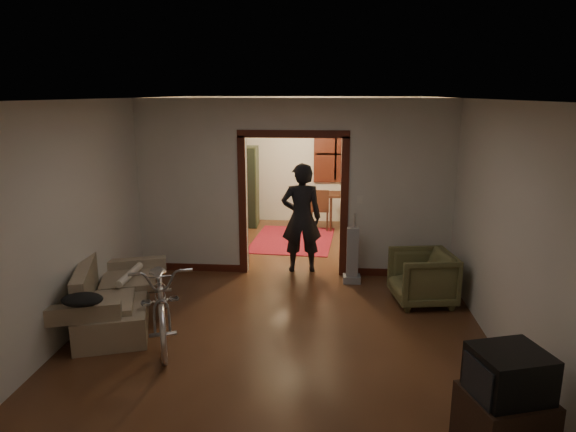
# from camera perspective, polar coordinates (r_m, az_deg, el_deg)

# --- Properties ---
(floor) EXTENTS (5.00, 8.50, 0.01)m
(floor) POSITION_cam_1_polar(r_m,az_deg,el_deg) (7.81, 0.18, -8.08)
(floor) COLOR #3D2113
(floor) RESTS_ON ground
(ceiling) EXTENTS (5.00, 8.50, 0.01)m
(ceiling) POSITION_cam_1_polar(r_m,az_deg,el_deg) (7.26, 0.20, 12.94)
(ceiling) COLOR white
(ceiling) RESTS_ON floor
(wall_back) EXTENTS (5.00, 0.02, 2.80)m
(wall_back) POSITION_cam_1_polar(r_m,az_deg,el_deg) (11.59, 1.82, 6.22)
(wall_back) COLOR beige
(wall_back) RESTS_ON floor
(wall_left) EXTENTS (0.02, 8.50, 2.80)m
(wall_left) POSITION_cam_1_polar(r_m,az_deg,el_deg) (7.99, -18.00, 2.23)
(wall_left) COLOR beige
(wall_left) RESTS_ON floor
(wall_right) EXTENTS (0.02, 8.50, 2.80)m
(wall_right) POSITION_cam_1_polar(r_m,az_deg,el_deg) (7.63, 19.25, 1.63)
(wall_right) COLOR beige
(wall_right) RESTS_ON floor
(partition_wall) EXTENTS (5.00, 0.14, 2.80)m
(partition_wall) POSITION_cam_1_polar(r_m,az_deg,el_deg) (8.14, 0.60, 3.09)
(partition_wall) COLOR beige
(partition_wall) RESTS_ON floor
(door_casing) EXTENTS (1.74, 0.20, 2.32)m
(door_casing) POSITION_cam_1_polar(r_m,az_deg,el_deg) (8.20, 0.59, 1.03)
(door_casing) COLOR #3D160D
(door_casing) RESTS_ON floor
(far_window) EXTENTS (0.98, 0.06, 1.28)m
(far_window) POSITION_cam_1_polar(r_m,az_deg,el_deg) (11.52, 5.32, 6.87)
(far_window) COLOR black
(far_window) RESTS_ON wall_back
(chandelier) EXTENTS (0.24, 0.24, 0.24)m
(chandelier) POSITION_cam_1_polar(r_m,az_deg,el_deg) (9.77, 1.34, 10.45)
(chandelier) COLOR #FFE0A5
(chandelier) RESTS_ON ceiling
(light_switch) EXTENTS (0.08, 0.01, 0.12)m
(light_switch) POSITION_cam_1_polar(r_m,az_deg,el_deg) (8.09, 8.00, 1.81)
(light_switch) COLOR silver
(light_switch) RESTS_ON partition_wall
(sofa) EXTENTS (1.34, 1.96, 0.83)m
(sofa) POSITION_cam_1_polar(r_m,az_deg,el_deg) (6.97, -18.79, -7.89)
(sofa) COLOR #776A4F
(sofa) RESTS_ON floor
(rolled_paper) EXTENTS (0.09, 0.75, 0.09)m
(rolled_paper) POSITION_cam_1_polar(r_m,az_deg,el_deg) (7.15, -17.18, -6.23)
(rolled_paper) COLOR beige
(rolled_paper) RESTS_ON sofa
(jacket) EXTENTS (0.45, 0.34, 0.13)m
(jacket) POSITION_cam_1_polar(r_m,az_deg,el_deg) (6.09, -21.90, -8.61)
(jacket) COLOR black
(jacket) RESTS_ON sofa
(bicycle) EXTENTS (1.30, 2.06, 1.02)m
(bicycle) POSITION_cam_1_polar(r_m,az_deg,el_deg) (6.37, -13.85, -8.67)
(bicycle) COLOR silver
(bicycle) RESTS_ON floor
(armchair) EXTENTS (0.93, 0.91, 0.74)m
(armchair) POSITION_cam_1_polar(r_m,az_deg,el_deg) (7.43, 14.68, -6.62)
(armchair) COLOR brown
(armchair) RESTS_ON floor
(tv_stand) EXTENTS (0.75, 0.71, 0.56)m
(tv_stand) POSITION_cam_1_polar(r_m,az_deg,el_deg) (4.76, 22.83, -20.66)
(tv_stand) COLOR black
(tv_stand) RESTS_ON floor
(crt_tv) EXTENTS (0.66, 0.62, 0.47)m
(crt_tv) POSITION_cam_1_polar(r_m,az_deg,el_deg) (4.55, 23.33, -16.25)
(crt_tv) COLOR black
(crt_tv) RESTS_ON tv_stand
(vacuum) EXTENTS (0.31, 0.27, 0.88)m
(vacuum) POSITION_cam_1_polar(r_m,az_deg,el_deg) (7.98, 7.16, -4.34)
(vacuum) COLOR gray
(vacuum) RESTS_ON floor
(person) EXTENTS (0.70, 0.51, 1.80)m
(person) POSITION_cam_1_polar(r_m,az_deg,el_deg) (8.32, 1.50, -0.21)
(person) COLOR black
(person) RESTS_ON floor
(oriental_rug) EXTENTS (1.69, 2.13, 0.02)m
(oriental_rug) POSITION_cam_1_polar(r_m,az_deg,el_deg) (10.28, 0.55, -2.66)
(oriental_rug) COLOR maroon
(oriental_rug) RESTS_ON floor
(locker) EXTENTS (0.88, 0.49, 1.76)m
(locker) POSITION_cam_1_polar(r_m,az_deg,el_deg) (11.28, -5.61, 3.27)
(locker) COLOR #28311D
(locker) RESTS_ON floor
(globe) EXTENTS (0.26, 0.26, 0.26)m
(globe) POSITION_cam_1_polar(r_m,az_deg,el_deg) (11.14, -5.73, 8.65)
(globe) COLOR #1E5972
(globe) RESTS_ON locker
(desk) EXTENTS (1.17, 0.85, 0.78)m
(desk) POSITION_cam_1_polar(r_m,az_deg,el_deg) (11.07, 7.23, 0.45)
(desk) COLOR #321910
(desk) RESTS_ON floor
(desk_chair) EXTENTS (0.46, 0.46, 0.89)m
(desk_chair) POSITION_cam_1_polar(r_m,az_deg,el_deg) (11.00, 3.52, 0.76)
(desk_chair) COLOR #321910
(desk_chair) RESTS_ON floor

